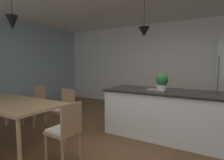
{
  "coord_description": "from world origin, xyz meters",
  "views": [
    {
      "loc": [
        1.33,
        -2.7,
        1.42
      ],
      "look_at": [
        -0.48,
        0.35,
        1.1
      ],
      "focal_mm": 29.36,
      "sensor_mm": 36.0,
      "label": 1
    }
  ],
  "objects": [
    {
      "name": "kitchen_island",
      "position": [
        0.43,
        0.8,
        0.46
      ],
      "size": [
        2.23,
        0.93,
        0.91
      ],
      "color": "white",
      "rests_on": "ground_plane"
    },
    {
      "name": "chair_far_left",
      "position": [
        -2.39,
        0.04,
        0.47
      ],
      "size": [
        0.43,
        0.43,
        0.87
      ],
      "color": "#A87F56",
      "rests_on": "ground_plane"
    },
    {
      "name": "pendant_over_table",
      "position": [
        -1.81,
        -0.79,
        2.12
      ],
      "size": [
        0.2,
        0.2,
        0.7
      ],
      "color": "black"
    },
    {
      "name": "potted_plant_on_island",
      "position": [
        0.37,
        0.8,
        1.07
      ],
      "size": [
        0.24,
        0.24,
        0.33
      ],
      "color": "beige",
      "rests_on": "kitchen_island"
    },
    {
      "name": "wall_back_kitchen",
      "position": [
        0.0,
        3.26,
        1.35
      ],
      "size": [
        10.0,
        0.12,
        2.7
      ],
      "primitive_type": "cube",
      "color": "white",
      "rests_on": "ground_plane"
    },
    {
      "name": "chair_far_right",
      "position": [
        -1.47,
        0.04,
        0.47
      ],
      "size": [
        0.41,
        0.41,
        0.87
      ],
      "color": "#A87F56",
      "rests_on": "ground_plane"
    },
    {
      "name": "pendant_over_island_main",
      "position": [
        -0.01,
        0.8,
        2.05
      ],
      "size": [
        0.22,
        0.22,
        0.75
      ],
      "color": "black"
    },
    {
      "name": "ground_plane",
      "position": [
        0.0,
        0.0,
        -0.02
      ],
      "size": [
        10.0,
        8.4,
        0.04
      ],
      "primitive_type": "cube",
      "color": "brown"
    },
    {
      "name": "chair_kitchen_end",
      "position": [
        -0.55,
        -0.84,
        0.47
      ],
      "size": [
        0.42,
        0.42,
        0.87
      ],
      "color": "#A87F56",
      "rests_on": "ground_plane"
    },
    {
      "name": "dining_table",
      "position": [
        -1.93,
        -0.84,
        0.67
      ],
      "size": [
        2.01,
        1.01,
        0.73
      ],
      "color": "tan",
      "rests_on": "ground_plane"
    }
  ]
}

